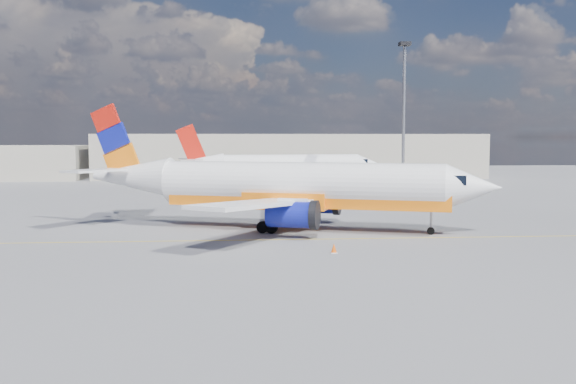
{
  "coord_description": "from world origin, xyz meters",
  "views": [
    {
      "loc": [
        -5.18,
        -43.13,
        7.46
      ],
      "look_at": [
        -1.42,
        2.86,
        3.5
      ],
      "focal_mm": 40.0,
      "sensor_mm": 36.0,
      "label": 1
    }
  ],
  "objects": [
    {
      "name": "floodlight_mast",
      "position": [
        17.65,
        42.98,
        12.12
      ],
      "size": [
        1.48,
        1.48,
        20.22
      ],
      "color": "#93949B",
      "rests_on": "ground"
    },
    {
      "name": "main_jet",
      "position": [
        -1.03,
        8.25,
        3.47
      ],
      "size": [
        34.26,
        25.99,
        10.42
      ],
      "rotation": [
        0.0,
        0.0,
        -0.33
      ],
      "color": "white",
      "rests_on": "ground"
    },
    {
      "name": "ground",
      "position": [
        0.0,
        0.0,
        0.0
      ],
      "size": [
        240.0,
        240.0,
        0.0
      ],
      "primitive_type": "plane",
      "color": "#5B5B5F",
      "rests_on": "ground"
    },
    {
      "name": "second_jet",
      "position": [
        2.14,
        51.68,
        3.12
      ],
      "size": [
        30.91,
        24.26,
        9.36
      ],
      "rotation": [
        0.0,
        0.0,
        0.12
      ],
      "color": "white",
      "rests_on": "ground"
    },
    {
      "name": "terminal_main",
      "position": [
        5.0,
        75.0,
        4.0
      ],
      "size": [
        70.0,
        14.0,
        8.0
      ],
      "primitive_type": "cube",
      "color": "#BBB2A1",
      "rests_on": "ground"
    },
    {
      "name": "traffic_cone",
      "position": [
        1.1,
        -2.65,
        0.3
      ],
      "size": [
        0.44,
        0.44,
        0.62
      ],
      "color": "white",
      "rests_on": "ground"
    },
    {
      "name": "terminal_annex",
      "position": [
        -45.0,
        72.0,
        3.0
      ],
      "size": [
        26.0,
        10.0,
        6.0
      ],
      "primitive_type": "cube",
      "color": "#BBB2A1",
      "rests_on": "ground"
    },
    {
      "name": "taxi_line",
      "position": [
        0.0,
        3.0,
        0.01
      ],
      "size": [
        70.0,
        0.15,
        0.01
      ],
      "primitive_type": "cube",
      "color": "gold",
      "rests_on": "ground"
    }
  ]
}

